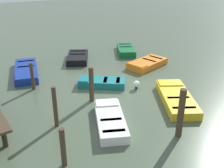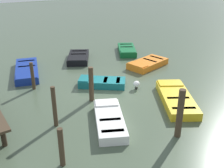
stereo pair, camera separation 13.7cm
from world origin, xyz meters
The scene contains 14 objects.
ground_plane centered at (0.00, 0.00, 0.00)m, with size 80.00×80.00×0.00m, color #475642.
rowboat_teal centered at (0.73, 0.28, 0.22)m, with size 2.30×2.78×0.46m.
rowboat_yellow centered at (-2.75, -2.24, 0.22)m, with size 3.93×2.83×0.46m.
rowboat_orange centered at (2.17, -3.80, 0.22)m, with size 2.26×3.14×0.46m.
rowboat_black centered at (5.50, -0.08, 0.22)m, with size 3.07×2.41×0.46m.
rowboat_white centered at (-3.05, 1.67, 0.22)m, with size 3.30×2.14×0.46m.
rowboat_green centered at (5.48, -4.09, 0.22)m, with size 3.09×2.30×0.46m.
rowboat_blue centered at (4.55, 3.73, 0.22)m, with size 4.08×2.04×0.46m.
mooring_piling_near_left centered at (-5.10, -0.40, 1.05)m, with size 0.26×0.26×2.09m, color #423323.
mooring_piling_mid_right centered at (2.07, 3.83, 0.78)m, with size 0.19×0.19×1.56m, color #423323.
mooring_piling_near_right centered at (-4.65, 4.28, 0.75)m, with size 0.19×0.19×1.50m, color #423323.
mooring_piling_far_left centered at (-2.10, 3.78, 0.92)m, with size 0.19×0.19×1.85m, color #423323.
mooring_piling_center centered at (-0.65, 1.50, 0.91)m, with size 0.24×0.24×1.81m, color #423323.
marker_buoy centered at (-0.52, -1.26, 0.29)m, with size 0.36×0.36×0.48m.
Camera 1 is at (-11.96, 6.23, 6.46)m, focal length 43.20 mm.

